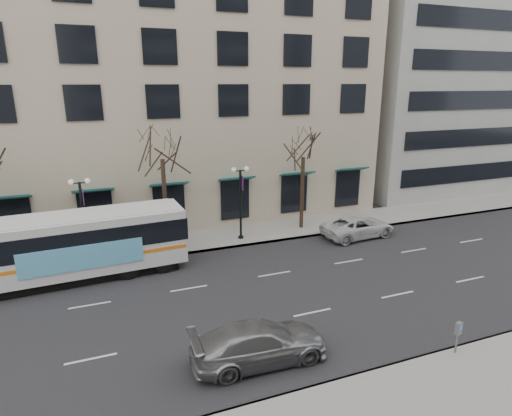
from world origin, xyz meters
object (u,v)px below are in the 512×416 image
tree_far_right (304,144)px  lamp_post_left (83,215)px  lamp_post_right (241,200)px  tree_far_mid (161,144)px  pay_station (458,331)px  silver_car (260,343)px  white_pickup (358,227)px  city_bus (60,246)px

tree_far_right → lamp_post_left: bearing=-177.7°
lamp_post_left → lamp_post_right: size_ratio=1.00×
tree_far_mid → pay_station: tree_far_mid is taller
lamp_post_left → tree_far_right: bearing=2.3°
tree_far_right → silver_car: bearing=-122.7°
white_pickup → pay_station: size_ratio=3.99×
city_bus → lamp_post_left: bearing=58.9°
lamp_post_right → pay_station: bearing=-76.3°
tree_far_mid → city_bus: bearing=-154.4°
tree_far_mid → silver_car: (1.28, -13.60, -6.11)m
city_bus → silver_car: bearing=-57.8°
city_bus → white_pickup: city_bus is taller
lamp_post_left → pay_station: bearing=-48.5°
lamp_post_left → pay_station: size_ratio=3.88×
lamp_post_right → silver_car: lamp_post_right is taller
lamp_post_left → city_bus: 2.86m
lamp_post_left → silver_car: 14.59m
white_pickup → pay_station: bearing=158.0°
white_pickup → silver_car: bearing=128.1°
silver_car → pay_station: (7.50, -2.55, 0.33)m
lamp_post_left → city_bus: size_ratio=0.38×
silver_car → white_pickup: (11.76, 10.70, -0.05)m
tree_far_mid → silver_car: 14.96m
tree_far_mid → city_bus: (-6.26, -3.00, -4.88)m
lamp_post_left → white_pickup: (18.03, -2.30, -2.20)m
lamp_post_left → white_pickup: 18.31m
tree_far_mid → city_bus: size_ratio=0.62×
city_bus → pay_station: size_ratio=10.28×
tree_far_mid → lamp_post_right: bearing=-6.8°
lamp_post_left → white_pickup: lamp_post_left is taller
tree_far_right → white_pickup: tree_far_right is taller
silver_car → pay_station: 7.93m
tree_far_mid → white_pickup: tree_far_mid is taller
lamp_post_left → city_bus: (-1.27, -2.40, -0.92)m
silver_car → tree_far_mid: bearing=7.0°
tree_far_right → lamp_post_left: (-14.99, -0.60, -3.48)m
tree_far_mid → white_pickup: bearing=-12.5°
white_pickup → lamp_post_right: bearing=69.9°
city_bus → silver_car: city_bus is taller
tree_far_right → lamp_post_left: 15.40m
tree_far_right → pay_station: (-1.22, -16.15, -5.30)m
lamp_post_right → white_pickup: 8.64m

